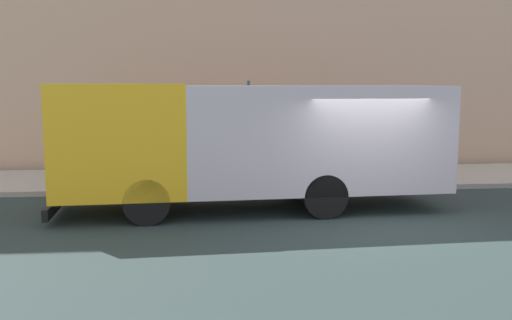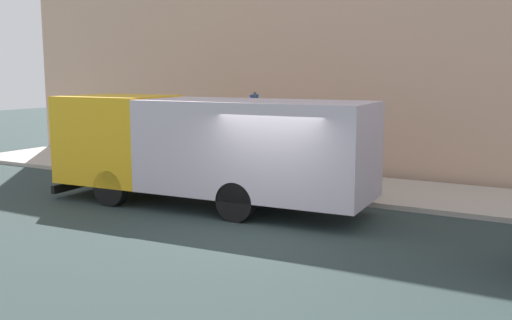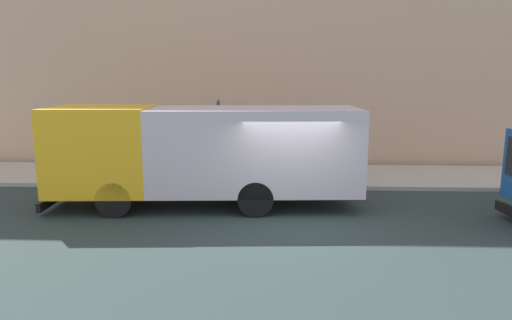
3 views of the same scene
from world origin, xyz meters
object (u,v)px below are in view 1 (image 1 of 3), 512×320
object	(u,v)px
large_utility_truck	(252,139)
pedestrian_walking	(191,147)
traffic_cone_orange	(143,175)
street_sign_post	(248,124)

from	to	relation	value
large_utility_truck	pedestrian_walking	size ratio (longest dim) A/B	5.02
traffic_cone_orange	pedestrian_walking	bearing A→B (deg)	-52.23
street_sign_post	pedestrian_walking	bearing A→B (deg)	55.24
traffic_cone_orange	street_sign_post	size ratio (longest dim) A/B	0.21
traffic_cone_orange	street_sign_post	world-z (taller)	street_sign_post
street_sign_post	large_utility_truck	bearing A→B (deg)	177.25
large_utility_truck	traffic_cone_orange	distance (m)	3.75
street_sign_post	traffic_cone_orange	bearing A→B (deg)	87.89
pedestrian_walking	traffic_cone_orange	size ratio (longest dim) A/B	2.97
large_utility_truck	pedestrian_walking	xyz separation A→B (m)	(3.35, 1.41, -0.55)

